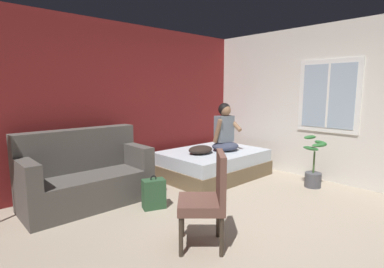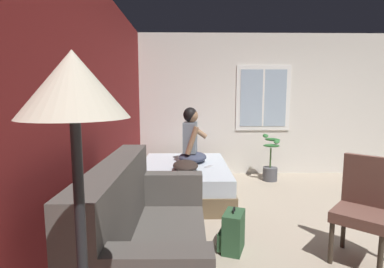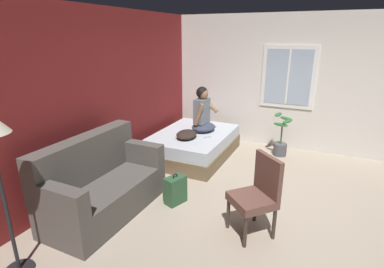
% 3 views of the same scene
% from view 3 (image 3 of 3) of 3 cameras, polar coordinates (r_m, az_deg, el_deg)
% --- Properties ---
extents(ground_plane, '(40.00, 40.00, 0.00)m').
position_cam_3_polar(ground_plane, '(4.31, 16.30, -14.57)').
color(ground_plane, tan).
extents(wall_back_accent, '(10.28, 0.16, 2.70)m').
position_cam_3_polar(wall_back_accent, '(4.96, -16.71, 6.69)').
color(wall_back_accent, maroon).
rests_on(wall_back_accent, ground).
extents(wall_side_with_window, '(0.19, 6.95, 2.70)m').
position_cam_3_polar(wall_side_with_window, '(6.43, 21.36, 8.77)').
color(wall_side_with_window, silver).
rests_on(wall_side_with_window, ground).
extents(bed, '(1.87, 1.36, 0.48)m').
position_cam_3_polar(bed, '(5.89, 0.23, -2.01)').
color(bed, brown).
rests_on(bed, ground).
extents(couch, '(1.71, 0.84, 1.04)m').
position_cam_3_polar(couch, '(4.22, -16.88, -9.25)').
color(couch, '#514C47').
rests_on(couch, ground).
extents(side_chair, '(0.65, 0.65, 0.98)m').
position_cam_3_polar(side_chair, '(3.66, 12.35, -10.90)').
color(side_chair, '#382D23').
rests_on(side_chair, ground).
extents(person_seated, '(0.57, 0.50, 0.88)m').
position_cam_3_polar(person_seated, '(5.83, 2.05, 3.95)').
color(person_seated, '#383D51').
rests_on(person_seated, bed).
extents(backpack, '(0.34, 0.31, 0.46)m').
position_cam_3_polar(backpack, '(4.33, -3.27, -10.64)').
color(backpack, '#2D5133').
rests_on(backpack, ground).
extents(throw_pillow, '(0.51, 0.40, 0.14)m').
position_cam_3_polar(throw_pillow, '(5.49, -1.05, -0.09)').
color(throw_pillow, '#2D231E').
rests_on(throw_pillow, bed).
extents(cell_phone, '(0.15, 0.14, 0.01)m').
position_cam_3_polar(cell_phone, '(5.54, 2.99, -0.64)').
color(cell_phone, '#B7B7BC').
rests_on(cell_phone, bed).
extents(potted_plant, '(0.39, 0.37, 0.85)m').
position_cam_3_polar(potted_plant, '(6.15, 16.57, -1.25)').
color(potted_plant, '#4C4C51').
rests_on(potted_plant, ground).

